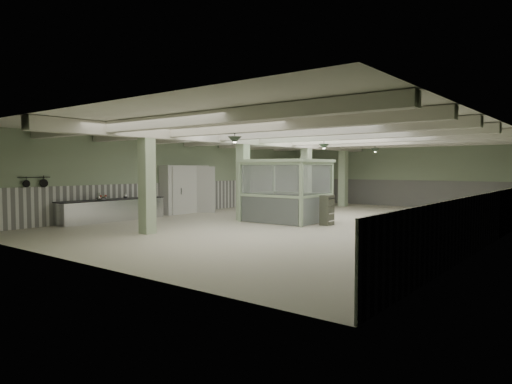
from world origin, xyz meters
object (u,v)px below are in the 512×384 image
Objects in this scene: prep_counter at (113,210)px; filing_cabinet at (327,210)px; guard_booth at (286,179)px; walkin_cooler at (185,188)px.

filing_cabinet reaches higher than prep_counter.
prep_counter is at bearing -144.02° from guard_booth.
filing_cabinet is (7.65, 4.26, 0.12)m from prep_counter.
guard_booth is (5.69, 4.35, 1.27)m from prep_counter.
filing_cabinet is (7.73, 0.12, -0.64)m from walkin_cooler.
walkin_cooler reaches higher than filing_cabinet.
guard_booth reaches higher than walkin_cooler.
guard_booth is (5.77, 0.21, 0.51)m from walkin_cooler.
guard_booth is at bearing 37.39° from prep_counter.
filing_cabinet is (1.96, -0.09, -1.15)m from guard_booth.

